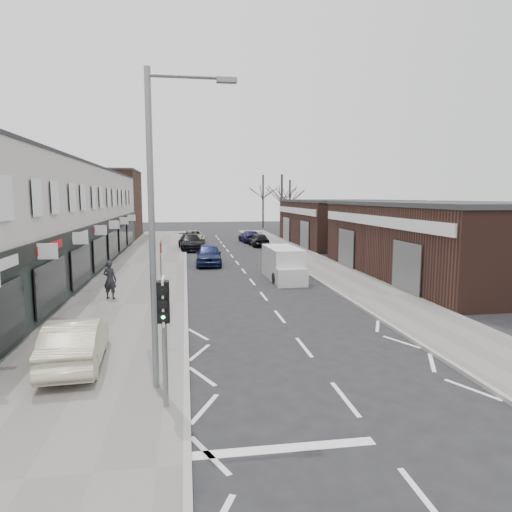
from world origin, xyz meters
name	(u,v)px	position (x,y,z in m)	size (l,w,h in m)	color
ground	(321,369)	(0.00, 0.00, 0.00)	(160.00, 160.00, 0.00)	black
pavement_left	(147,264)	(-6.75, 22.00, 0.06)	(5.50, 64.00, 0.12)	slate
pavement_right	(310,260)	(5.75, 22.00, 0.06)	(3.50, 64.00, 0.12)	slate
shop_terrace_left	(37,219)	(-13.50, 19.50, 3.55)	(8.00, 41.00, 7.10)	beige
brick_block_far	(104,205)	(-13.50, 45.00, 4.00)	(8.00, 10.00, 8.00)	#422B1C
right_unit_near	(448,241)	(12.50, 14.00, 2.25)	(10.00, 18.00, 4.50)	#382019
right_unit_far	(341,223)	(12.50, 34.00, 2.25)	(10.00, 16.00, 4.50)	#382019
tree_far_a	(281,234)	(9.00, 48.00, 0.00)	(3.60, 3.60, 8.00)	#382D26
tree_far_b	(290,231)	(11.50, 54.00, 0.00)	(3.60, 3.60, 7.50)	#382D26
tree_far_c	(263,228)	(8.50, 60.00, 0.00)	(3.60, 3.60, 8.50)	#382D26
traffic_light	(164,312)	(-4.40, -2.02, 2.41)	(0.28, 0.60, 3.10)	slate
street_lamp	(159,214)	(-4.53, -0.80, 4.62)	(2.23, 0.22, 8.00)	slate
warning_sign	(161,251)	(-5.16, 12.00, 2.20)	(0.12, 0.80, 2.70)	slate
white_van	(283,264)	(2.00, 14.57, 0.93)	(1.87, 5.08, 1.97)	silver
sedan_on_pavement	(76,342)	(-7.11, 1.13, 0.82)	(1.48, 4.25, 1.40)	#B7B092
pedestrian	(110,280)	(-7.53, 10.07, 1.06)	(0.68, 0.45, 1.88)	black
parked_car_left_a	(209,255)	(-2.20, 21.19, 0.78)	(1.85, 4.59, 1.56)	#151C43
parked_car_left_b	(191,242)	(-3.40, 30.97, 0.76)	(2.12, 5.22, 1.51)	black
parked_car_left_c	(194,236)	(-2.98, 38.58, 0.66)	(2.17, 4.71, 1.31)	#A49983
parked_car_right_a	(285,255)	(3.50, 20.73, 0.66)	(1.40, 4.01, 1.32)	silver
parked_car_right_b	(259,240)	(3.50, 33.35, 0.69)	(1.62, 4.04, 1.38)	black
parked_car_right_c	(250,236)	(3.16, 37.52, 0.66)	(1.84, 4.52, 1.31)	#161543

